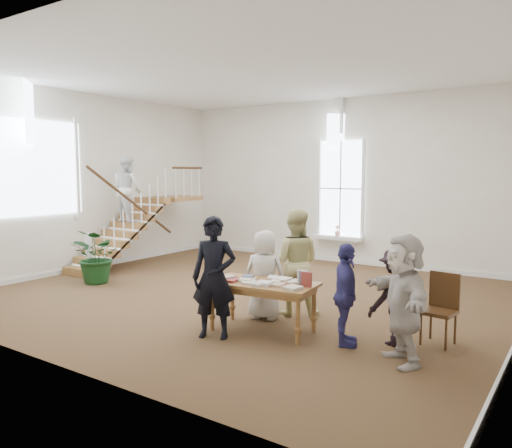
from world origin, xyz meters
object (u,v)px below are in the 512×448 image
Objects in this scene: library_table at (262,287)px; side_chair at (441,304)px; woman_cluster_b at (397,297)px; elderly_woman at (265,275)px; police_officer at (214,277)px; person_yellow at (295,262)px; woman_cluster_c at (403,299)px; woman_cluster_a at (345,295)px; floor_plant at (98,256)px.

library_table is 2.67m from side_chair.
woman_cluster_b is (1.94, 0.58, 0.00)m from library_table.
side_chair is at bearing 174.74° from elderly_woman.
person_yellow is (0.40, 1.75, 0.01)m from police_officer.
woman_cluster_c is at bearing -11.62° from police_officer.
elderly_woman is at bearing 51.24° from woman_cluster_a.
woman_cluster_b is at bearing 3.43° from police_officer.
floor_plant is at bearing -59.27° from woman_cluster_b.
floor_plant is at bearing -15.75° from elderly_woman.
person_yellow is at bearing 31.91° from woman_cluster_a.
police_officer reaches higher than elderly_woman.
woman_cluster_a is at bearing -0.27° from police_officer.
library_table is at bearing 106.59° from elderly_woman.
elderly_woman is 4.60m from floor_plant.
police_officer is 1.24× the size of woman_cluster_a.
woman_cluster_a is at bearing -144.02° from woman_cluster_c.
floor_plant is (-6.89, 0.20, -0.09)m from woman_cluster_b.
floor_plant is 7.41m from side_chair.
person_yellow is 4.91m from floor_plant.
floor_plant is (-4.89, -0.33, -0.32)m from person_yellow.
elderly_woman is at bearing -58.17° from woman_cluster_b.
woman_cluster_a is at bearing -20.77° from woman_cluster_b.
elderly_woman reaches higher than floor_plant.
police_officer is 3.38m from side_chair.
woman_cluster_a reaches higher than woman_cluster_b.
woman_cluster_c reaches higher than side_chair.
elderly_woman is at bearing -145.99° from woman_cluster_c.
woman_cluster_c is (0.30, -0.65, 0.15)m from woman_cluster_b.
floor_plant is (-4.49, 1.42, -0.31)m from police_officer.
woman_cluster_a is (1.34, 0.13, 0.04)m from library_table.
elderly_woman is 1.02× the size of woman_cluster_a.
library_table is 2.03m from woman_cluster_b.
police_officer is at bearing -30.47° from woman_cluster_b.
side_chair is (7.41, 0.24, -0.04)m from floor_plant.
elderly_woman is at bearing 35.47° from person_yellow.
woman_cluster_a reaches higher than floor_plant.
woman_cluster_b reaches higher than side_chair.
woman_cluster_a is (1.39, -0.97, -0.19)m from person_yellow.
woman_cluster_c is 1.66× the size of side_chair.
person_yellow reaches higher than woman_cluster_b.
police_officer is 0.99× the size of person_yellow.
side_chair is at bearing 154.42° from person_yellow.
elderly_woman is at bearing 61.68° from police_officer.
person_yellow reaches higher than side_chair.
woman_cluster_c reaches higher than woman_cluster_b.
woman_cluster_a is 1.21× the size of floor_plant.
library_table is 1.02× the size of woman_cluster_c.
woman_cluster_a is (1.79, 0.78, -0.18)m from police_officer.
police_officer is at bearing -17.60° from floor_plant.
woman_cluster_a is 0.75m from woman_cluster_b.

